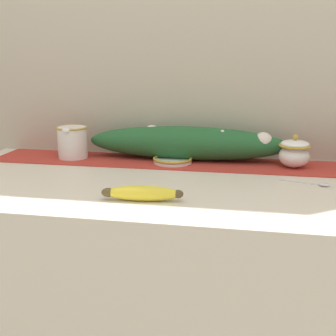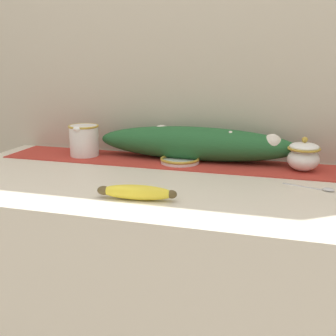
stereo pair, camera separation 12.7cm
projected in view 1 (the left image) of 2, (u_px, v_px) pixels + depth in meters
countertop at (173, 305)px, 1.42m from camera, size 1.56×0.71×0.88m
back_wall at (190, 72)px, 1.59m from camera, size 2.36×0.04×2.40m
table_runner at (184, 163)px, 1.53m from camera, size 1.44×0.22×0.00m
cream_pitcher at (73, 141)px, 1.59m from camera, size 0.12×0.14×0.12m
sugar_bowl at (294, 153)px, 1.45m from camera, size 0.11×0.11×0.12m
small_dish at (173, 160)px, 1.52m from camera, size 0.14×0.14×0.02m
banana at (142, 193)px, 1.13m from camera, size 0.22×0.06×0.04m
spoon at (320, 184)px, 1.26m from camera, size 0.15×0.06×0.01m
poinsettia_garland at (187, 143)px, 1.56m from camera, size 0.74×0.14×0.12m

